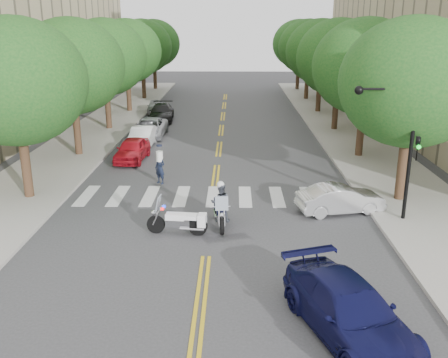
{
  "coord_description": "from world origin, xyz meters",
  "views": [
    {
      "loc": [
        0.97,
        -16.36,
        8.14
      ],
      "look_at": [
        0.55,
        5.23,
        1.3
      ],
      "focal_mm": 40.0,
      "sensor_mm": 36.0,
      "label": 1
    }
  ],
  "objects_px": {
    "motorcycle_police": "(220,206)",
    "sedan_blue": "(349,311)",
    "convertible": "(340,199)",
    "motorcycle_parked": "(182,221)",
    "officer_standing": "(160,168)"
  },
  "relations": [
    {
      "from": "convertible",
      "to": "motorcycle_police",
      "type": "bearing_deg",
      "value": 93.41
    },
    {
      "from": "officer_standing",
      "to": "sedan_blue",
      "type": "relative_size",
      "value": 0.33
    },
    {
      "from": "motorcycle_parked",
      "to": "convertible",
      "type": "bearing_deg",
      "value": -63.74
    },
    {
      "from": "motorcycle_parked",
      "to": "sedan_blue",
      "type": "xyz_separation_m",
      "value": [
        5.15,
        -6.62,
        0.19
      ]
    },
    {
      "from": "motorcycle_police",
      "to": "convertible",
      "type": "bearing_deg",
      "value": -168.73
    },
    {
      "from": "motorcycle_police",
      "to": "sedan_blue",
      "type": "relative_size",
      "value": 0.47
    },
    {
      "from": "motorcycle_parked",
      "to": "officer_standing",
      "type": "bearing_deg",
      "value": 21.33
    },
    {
      "from": "convertible",
      "to": "motorcycle_parked",
      "type": "bearing_deg",
      "value": 97.6
    },
    {
      "from": "officer_standing",
      "to": "convertible",
      "type": "height_order",
      "value": "officer_standing"
    },
    {
      "from": "motorcycle_police",
      "to": "motorcycle_parked",
      "type": "relative_size",
      "value": 0.97
    },
    {
      "from": "motorcycle_parked",
      "to": "sedan_blue",
      "type": "relative_size",
      "value": 0.48
    },
    {
      "from": "motorcycle_parked",
      "to": "convertible",
      "type": "relative_size",
      "value": 0.64
    },
    {
      "from": "motorcycle_police",
      "to": "sedan_blue",
      "type": "height_order",
      "value": "motorcycle_police"
    },
    {
      "from": "motorcycle_police",
      "to": "motorcycle_parked",
      "type": "bearing_deg",
      "value": 28.4
    },
    {
      "from": "motorcycle_police",
      "to": "sedan_blue",
      "type": "xyz_separation_m",
      "value": [
        3.65,
        -7.6,
        -0.12
      ]
    }
  ]
}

